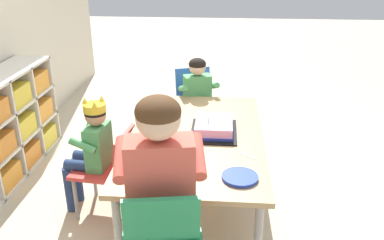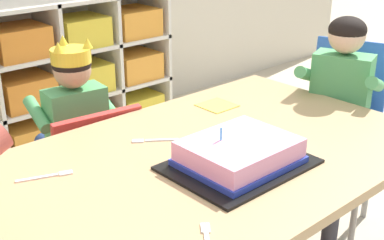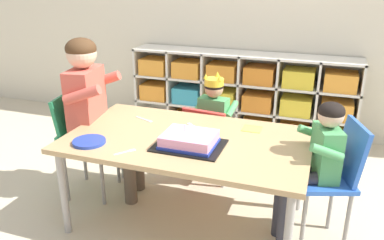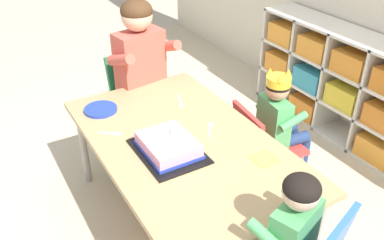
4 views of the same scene
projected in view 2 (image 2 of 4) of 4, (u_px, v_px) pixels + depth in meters
name	position (u px, v px, depth m)	size (l,w,h in m)	color
activity_table	(198.00, 172.00, 1.48)	(1.40, 0.82, 0.56)	tan
classroom_chair_blue	(88.00, 165.00, 1.91)	(0.38, 0.39, 0.58)	red
child_with_crown	(72.00, 118.00, 1.93)	(0.31, 0.32, 0.80)	#4C9E5B
classroom_chair_guest_side	(341.00, 118.00, 2.06)	(0.40, 0.39, 0.73)	blue
guest_at_table_side	(336.00, 101.00, 1.93)	(0.34, 0.34, 0.85)	#4C9E5B
birthday_cake_on_tray	(239.00, 155.00, 1.41)	(0.38, 0.29, 0.11)	black
paper_napkin_square	(217.00, 105.00, 1.84)	(0.11, 0.11, 0.00)	#F4DB4C
fork_beside_plate_stack	(207.00, 237.00, 1.11)	(0.09, 0.10, 0.00)	white
fork_by_napkin	(48.00, 176.00, 1.36)	(0.14, 0.06, 0.00)	white
fork_at_table_front_edge	(152.00, 140.00, 1.57)	(0.12, 0.09, 0.00)	white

